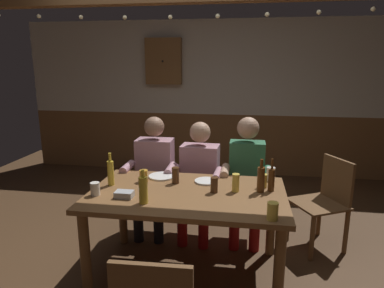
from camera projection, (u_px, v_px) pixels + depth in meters
ground_plane at (187, 272)px, 2.99m from camera, size 7.41×7.41×0.00m
back_wall_upper at (218, 68)px, 5.35m from camera, size 6.17×0.12×1.44m
back_wall_wainscot at (217, 143)px, 5.63m from camera, size 6.17×0.12×0.96m
dining_table at (187, 204)px, 2.84m from camera, size 1.60×0.98×0.73m
person_0 at (154, 170)px, 3.59m from camera, size 0.52×0.52×1.22m
person_1 at (199, 174)px, 3.52m from camera, size 0.54×0.54×1.18m
person_2 at (246, 174)px, 3.44m from camera, size 0.49×0.50×1.24m
chair_empty_near_right at (325, 200)px, 3.31m from camera, size 0.59×0.59×0.88m
condiment_caddy at (124, 194)px, 2.70m from camera, size 0.14×0.10×0.05m
plate_0 at (206, 181)px, 3.05m from camera, size 0.21×0.21×0.01m
plate_1 at (162, 176)px, 3.18m from camera, size 0.24×0.24×0.01m
bottle_0 at (261, 179)px, 2.79m from camera, size 0.06×0.06×0.28m
bottle_1 at (143, 190)px, 2.57m from camera, size 0.07×0.07×0.26m
bottle_2 at (271, 179)px, 2.82m from camera, size 0.05×0.05×0.27m
bottle_3 at (111, 172)px, 2.95m from camera, size 0.06×0.06×0.29m
pint_glass_0 at (273, 211)px, 2.31m from camera, size 0.08×0.08×0.12m
pint_glass_1 at (175, 175)px, 3.01m from camera, size 0.06×0.06×0.14m
pint_glass_2 at (271, 174)px, 3.10m from camera, size 0.08×0.08×0.11m
pint_glass_3 at (144, 176)px, 3.05m from camera, size 0.08×0.08×0.11m
pint_glass_4 at (236, 183)px, 2.81m from camera, size 0.06×0.06×0.15m
pint_glass_5 at (95, 189)px, 2.74m from camera, size 0.07×0.07×0.10m
pint_glass_6 at (214, 185)px, 2.79m from camera, size 0.06×0.06×0.13m
pint_glass_7 at (263, 181)px, 2.91m from camera, size 0.07×0.07×0.12m
wall_dart_cabinet at (164, 61)px, 5.33m from camera, size 0.56×0.15×0.70m
string_lights at (194, 13)px, 2.82m from camera, size 4.36×0.04×0.11m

